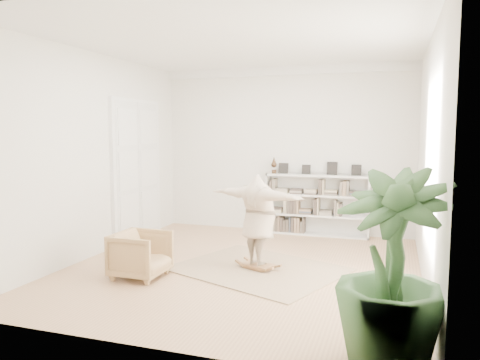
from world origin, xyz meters
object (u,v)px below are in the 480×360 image
Objects in this scene: bookshelf at (317,206)px; houseplant at (391,268)px; armchair at (141,254)px; rocker_board at (258,265)px; person at (258,217)px.

bookshelf is 5.60m from houseplant.
houseplant is at bearing -112.85° from armchair.
armchair is 0.41× the size of houseplant.
person is at bearing 111.16° from rocker_board.
bookshelf reaches higher than rocker_board.
houseplant is at bearing -30.06° from rocker_board.
bookshelf is at bearing 106.17° from houseplant.
armchair is 1.87m from rocker_board.
person is at bearing -58.73° from armchair.
houseplant reaches higher than bookshelf.
armchair reaches higher than rocker_board.
bookshelf is 2.89m from person.
rocker_board is (1.59, 0.93, -0.28)m from armchair.
bookshelf is at bearing -27.82° from armchair.
houseplant is (1.56, -5.37, 0.31)m from bookshelf.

